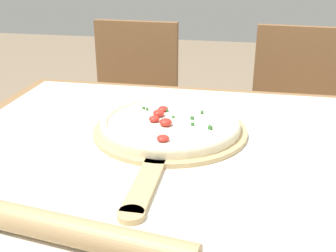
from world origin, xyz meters
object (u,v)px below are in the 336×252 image
at_px(pizza_peel, 169,133).
at_px(chair_left, 132,108).
at_px(rolling_pin, 82,234).
at_px(pizza, 170,123).
at_px(chair_right, 294,119).

bearing_deg(pizza_peel, chair_left, 111.86).
height_order(rolling_pin, chair_left, chair_left).
xyz_separation_m(rolling_pin, chair_left, (-0.26, 1.23, -0.26)).
relative_size(pizza_peel, pizza, 1.69).
height_order(pizza_peel, rolling_pin, rolling_pin).
height_order(pizza_peel, pizza, pizza).
height_order(pizza_peel, chair_left, chair_left).
height_order(chair_left, chair_right, same).
distance_m(pizza_peel, rolling_pin, 0.45).
relative_size(pizza, rolling_pin, 0.76).
height_order(pizza, rolling_pin, pizza).
xyz_separation_m(pizza_peel, chair_left, (-0.32, 0.79, -0.25)).
distance_m(rolling_pin, chair_right, 1.34).
distance_m(rolling_pin, chair_left, 1.28).
xyz_separation_m(pizza_peel, pizza, (-0.00, 0.02, 0.02)).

